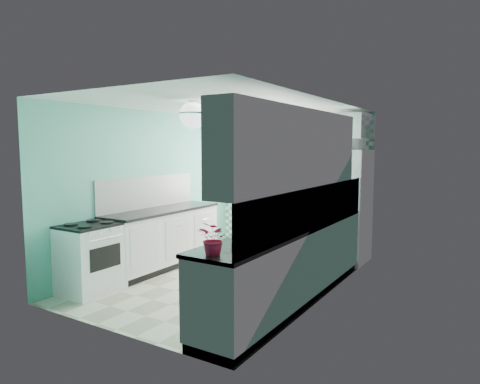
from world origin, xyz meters
The scene contains 26 objects.
floor centered at (0.00, 0.00, -0.01)m, with size 3.00×4.40×0.02m, color silver.
ceiling centered at (0.00, 0.00, 2.51)m, with size 3.00×4.40×0.02m, color white.
wall_back centered at (0.00, 2.21, 1.25)m, with size 3.00×0.02×2.50m, color #5EC0AA.
wall_front centered at (0.00, -2.21, 1.25)m, with size 3.00×0.02×2.50m, color #5EC0AA.
wall_left centered at (-1.51, 0.00, 1.25)m, with size 0.02×4.40×2.50m, color #5EC0AA.
wall_right centered at (1.51, 0.00, 1.25)m, with size 0.02×4.40×2.50m, color #5EC0AA.
accent_wall centered at (0.00, 2.19, 1.25)m, with size 3.00×0.01×2.50m, color #59A287.
window centered at (-0.35, 2.16, 1.55)m, with size 1.04×0.05×1.44m.
backsplash_right centered at (1.49, -0.40, 1.20)m, with size 0.02×3.60×0.51m, color white.
backsplash_left centered at (-1.49, -0.07, 1.20)m, with size 0.02×2.15×0.51m, color white.
upper_cabinets_right centered at (1.33, -0.60, 1.90)m, with size 0.33×3.20×0.90m, color white.
upper_cabinet_fridge centered at (1.30, 1.83, 2.25)m, with size 0.40×0.74×0.40m, color white.
ceiling_light centered at (0.00, -0.80, 2.32)m, with size 0.34×0.34×0.35m.
base_cabinets_right centered at (1.20, -0.40, 0.45)m, with size 0.60×3.60×0.90m, color white.
countertop_right centered at (1.19, -0.40, 0.92)m, with size 0.63×3.60×0.04m, color black.
base_cabinets_left centered at (-1.20, -0.07, 0.45)m, with size 0.60×2.15×0.90m, color white.
countertop_left centered at (-1.19, -0.07, 0.92)m, with size 0.63×2.15×0.04m, color black.
fridge centered at (1.11, 1.82, 0.94)m, with size 0.82×0.81×1.87m.
stove centered at (-1.20, -1.49, 0.47)m, with size 0.60×0.74×0.89m.
sink centered at (1.20, 0.48, 0.93)m, with size 0.50×0.42×0.53m.
rug centered at (-0.04, 0.73, 0.01)m, with size 0.76×1.08×0.02m, color #800000.
dish_towel centered at (0.89, 0.14, 0.48)m, with size 0.01×0.22×0.33m, color teal.
fruit_bowl centered at (1.20, -1.49, 0.98)m, with size 0.29×0.29×0.07m, color silver.
potted_plant centered at (1.20, -2.06, 1.10)m, with size 0.28×0.24×0.31m, color #A91B33.
soap_bottle centered at (1.25, 0.78, 1.05)m, with size 0.09×0.10×0.21m, color #96A8B0.
microwave centered at (1.11, 1.82, 2.04)m, with size 0.61×0.41×0.34m, color silver.
Camera 1 is at (3.38, -5.15, 1.91)m, focal length 32.00 mm.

